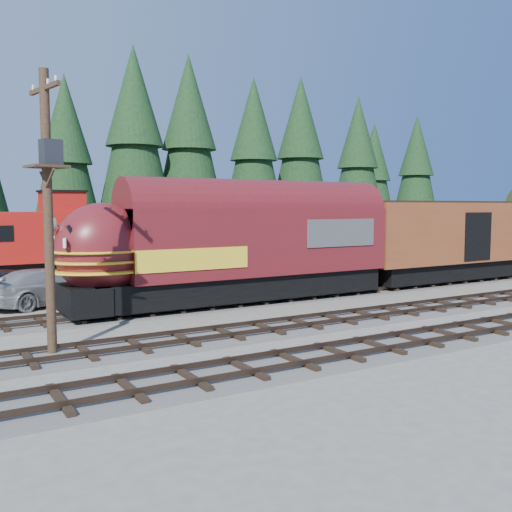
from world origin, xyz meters
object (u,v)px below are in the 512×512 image
boxcar (456,238)px  pickup_truck_a (11,286)px  locomotive (227,251)px  utility_pole (49,194)px  pickup_truck_b (48,287)px  caboose (47,240)px  depot (242,238)px

boxcar → pickup_truck_a: boxcar is taller
locomotive → pickup_truck_a: bearing=145.2°
locomotive → utility_pole: size_ratio=1.88×
locomotive → pickup_truck_b: (-7.66, 4.90, -1.85)m
pickup_truck_a → pickup_truck_b: (1.54, -1.48, 0.05)m
caboose → utility_pole: bearing=-100.7°
depot → utility_pole: size_ratio=1.36×
locomotive → caboose: size_ratio=1.65×
pickup_truck_b → caboose: bearing=-31.7°
depot → boxcar: bearing=-27.7°
utility_pole → pickup_truck_a: size_ratio=1.49×
locomotive → caboose: bearing=112.7°
caboose → utility_pole: utility_pole is taller
caboose → pickup_truck_a: bearing=-113.7°
depot → pickup_truck_a: (-13.77, -0.12, -2.08)m
caboose → utility_pole: 19.87m
caboose → utility_pole: size_ratio=1.14×
depot → caboose: size_ratio=1.19×
pickup_truck_b → locomotive: bearing=-143.1°
locomotive → depot: bearing=54.9°
pickup_truck_a → utility_pole: bearing=157.3°
boxcar → depot: bearing=152.3°
depot → pickup_truck_a: depot is taller
boxcar → caboose: (-22.82, 14.00, -0.15)m
locomotive → caboose: caboose is taller
caboose → utility_pole: (-3.67, -19.35, 2.63)m
depot → utility_pole: (-14.10, -11.85, 2.42)m
caboose → pickup_truck_b: bearing=-101.2°
depot → caboose: bearing=144.3°
pickup_truck_b → utility_pole: bearing=149.2°
caboose → pickup_truck_b: caboose is taller
depot → pickup_truck_b: 12.50m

